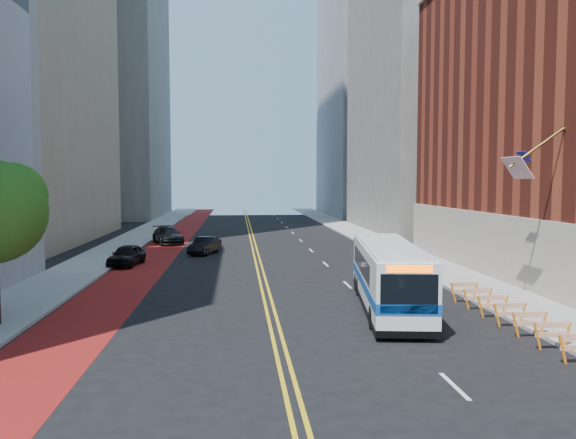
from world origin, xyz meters
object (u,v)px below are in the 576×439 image
(car_b, at_px, (205,246))
(transit_bus, at_px, (388,275))
(car_a, at_px, (127,255))
(car_c, at_px, (168,235))

(car_b, bearing_deg, transit_bus, -46.55)
(transit_bus, relative_size, car_a, 2.62)
(car_a, relative_size, car_b, 1.04)
(car_a, height_order, car_c, car_c)
(car_b, distance_m, car_c, 8.80)
(car_b, bearing_deg, car_a, -113.00)
(transit_bus, xyz_separation_m, car_c, (-13.64, 28.44, -0.80))
(car_a, bearing_deg, car_c, 93.66)
(car_a, bearing_deg, car_b, 57.31)
(transit_bus, height_order, car_c, transit_bus)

